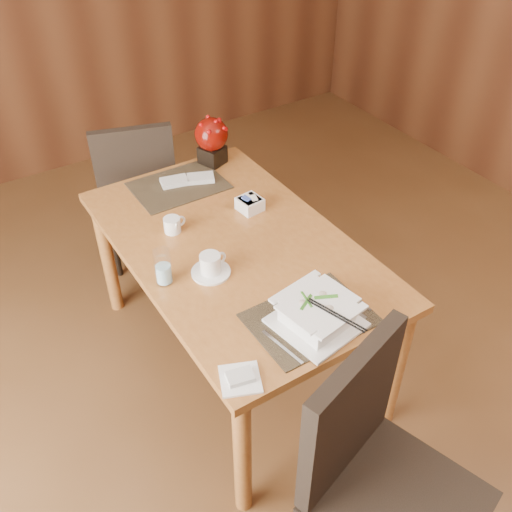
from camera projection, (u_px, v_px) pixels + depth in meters
ground at (307, 442)px, 2.58m from camera, size 6.00×6.00×0.00m
dining_table at (235, 260)px, 2.56m from camera, size 0.90×1.50×0.75m
placemat_near at (310, 318)px, 2.14m from camera, size 0.45×0.33×0.01m
placemat_far at (179, 186)px, 2.86m from camera, size 0.45×0.33×0.01m
soup_setting at (317, 314)px, 2.08m from camera, size 0.33×0.33×0.12m
coffee_cup at (210, 266)px, 2.32m from camera, size 0.16×0.16×0.09m
water_glass at (163, 267)px, 2.25m from camera, size 0.07×0.07×0.16m
creamer_jug at (172, 225)px, 2.54m from camera, size 0.10×0.10×0.07m
sugar_caddy at (250, 204)px, 2.68m from camera, size 0.12×0.12×0.06m
berry_decor at (212, 138)px, 2.94m from camera, size 0.17×0.17×0.26m
napkins_far at (189, 180)px, 2.87m from camera, size 0.28×0.17×0.02m
bread_plate at (240, 379)px, 1.91m from camera, size 0.18×0.18×0.01m
near_chair at (377, 471)px, 1.83m from camera, size 0.61×0.61×1.05m
far_chair at (137, 186)px, 3.25m from camera, size 0.56×0.56×0.96m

